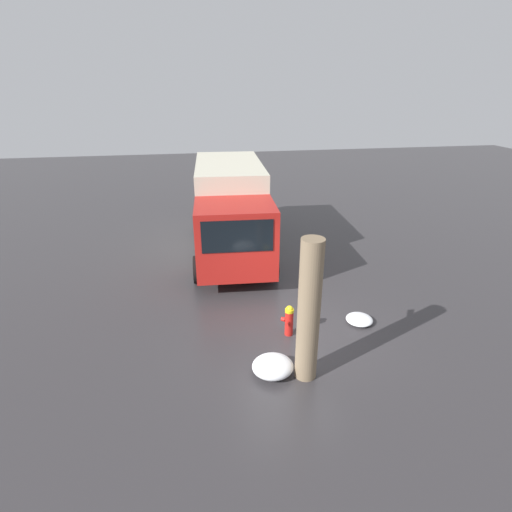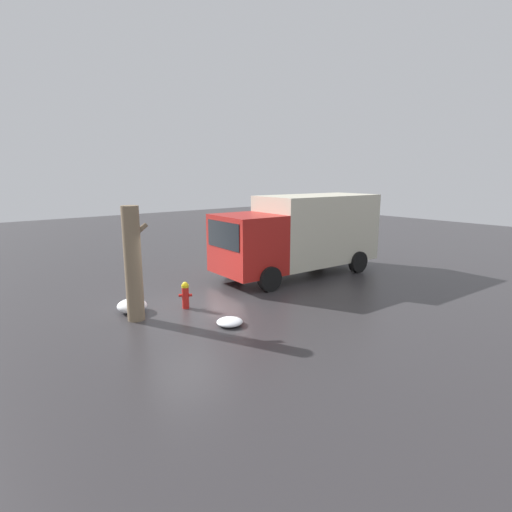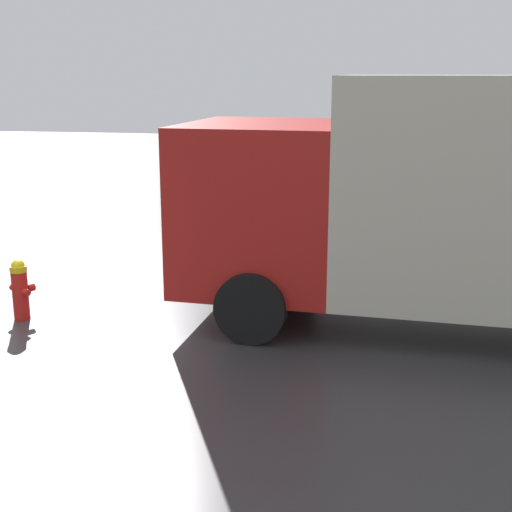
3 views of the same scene
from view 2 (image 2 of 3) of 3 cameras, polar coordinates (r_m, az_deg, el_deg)
The scene contains 6 objects.
ground_plane at distance 12.72m, azimuth -9.98°, elevation -7.35°, with size 60.00×60.00×0.00m, color #333033.
fire_hydrant at distance 12.59m, azimuth -10.05°, elevation -5.47°, with size 0.40×0.35×0.85m.
tree_trunk at distance 11.63m, azimuth -17.14°, elevation -1.07°, with size 0.73×0.48×3.26m.
delivery_truck at distance 16.51m, azimuth 6.51°, elevation 3.36°, with size 7.33×3.08×3.25m.
snow_pile_by_hydrant at distance 11.18m, azimuth -3.78°, elevation -9.37°, with size 0.73×0.72×0.19m.
snow_pile_curbside at distance 12.70m, azimuth -17.28°, elevation -6.80°, with size 0.87×0.93×0.39m.
Camera 2 is at (-5.89, -10.50, 4.08)m, focal length 28.00 mm.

